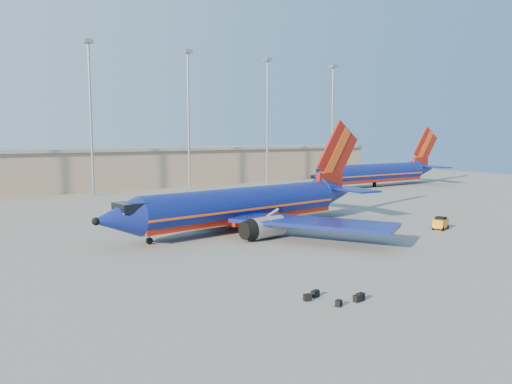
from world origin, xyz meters
The scene contains 7 objects.
ground centered at (0.00, 0.00, 0.00)m, with size 220.00×220.00×0.00m, color slate.
terminal_building centered at (10.00, 58.00, 4.32)m, with size 122.00×16.00×8.50m.
light_mast_row centered at (5.00, 46.00, 17.55)m, with size 101.60×1.60×28.65m.
aircraft_main centered at (0.56, 0.78, 2.83)m, with size 39.12×37.45×13.26m.
aircraft_second centered at (51.50, 27.15, 3.05)m, with size 39.20×15.29×13.28m.
baggage_tug centered at (19.35, -12.28, 0.79)m, with size 2.39×1.82×1.53m.
luggage_pile centered at (-8.72, -24.57, 0.23)m, with size 3.57×2.86×0.52m.
Camera 1 is at (-31.41, -48.67, 11.08)m, focal length 35.00 mm.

